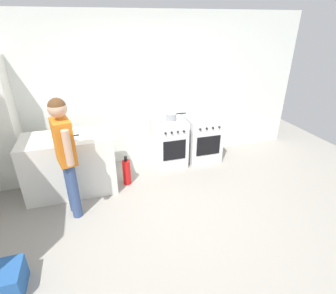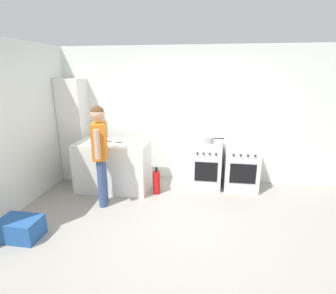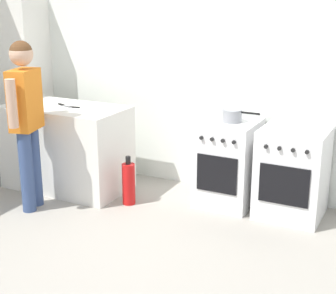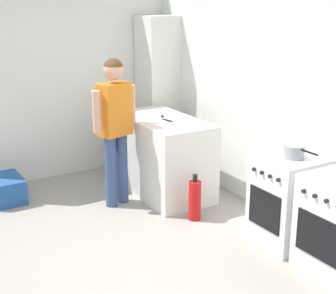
# 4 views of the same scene
# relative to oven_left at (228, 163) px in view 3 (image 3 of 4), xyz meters

# --- Properties ---
(ground_plane) EXTENTS (8.00, 8.00, 0.00)m
(ground_plane) POSITION_rel_oven_left_xyz_m (-0.35, -1.58, -0.43)
(ground_plane) COLOR gray
(back_wall) EXTENTS (6.00, 0.10, 2.60)m
(back_wall) POSITION_rel_oven_left_xyz_m (-0.35, 0.37, 0.87)
(back_wall) COLOR silver
(back_wall) RESTS_ON ground
(counter_unit) EXTENTS (1.30, 0.70, 0.90)m
(counter_unit) POSITION_rel_oven_left_xyz_m (-1.70, -0.38, 0.02)
(counter_unit) COLOR silver
(counter_unit) RESTS_ON ground
(oven_left) EXTENTS (0.54, 0.62, 0.85)m
(oven_left) POSITION_rel_oven_left_xyz_m (0.00, 0.00, 0.00)
(oven_left) COLOR white
(oven_left) RESTS_ON ground
(oven_right) EXTENTS (0.60, 0.62, 0.85)m
(oven_right) POSITION_rel_oven_left_xyz_m (0.64, 0.00, 0.00)
(oven_right) COLOR white
(oven_right) RESTS_ON ground
(pot) EXTENTS (0.37, 0.19, 0.12)m
(pot) POSITION_rel_oven_left_xyz_m (0.03, -0.01, 0.49)
(pot) COLOR gray
(pot) RESTS_ON oven_left
(knife_carving) EXTENTS (0.33, 0.11, 0.01)m
(knife_carving) POSITION_rel_oven_left_xyz_m (-1.66, -0.40, 0.48)
(knife_carving) COLOR silver
(knife_carving) RESTS_ON counter_unit
(knife_utility) EXTENTS (0.24, 0.13, 0.01)m
(knife_utility) POSITION_rel_oven_left_xyz_m (-1.72, -0.36, 0.48)
(knife_utility) COLOR silver
(knife_utility) RESTS_ON counter_unit
(person) EXTENTS (0.28, 0.55, 1.63)m
(person) POSITION_rel_oven_left_xyz_m (-1.66, -0.99, 0.55)
(person) COLOR #384C7A
(person) RESTS_ON ground
(fire_extinguisher) EXTENTS (0.13, 0.13, 0.50)m
(fire_extinguisher) POSITION_rel_oven_left_xyz_m (-0.87, -0.48, -0.21)
(fire_extinguisher) COLOR red
(fire_extinguisher) RESTS_ON ground
(larder_cabinet) EXTENTS (0.48, 0.44, 2.00)m
(larder_cabinet) POSITION_rel_oven_left_xyz_m (-2.65, 0.10, 0.57)
(larder_cabinet) COLOR silver
(larder_cabinet) RESTS_ON ground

